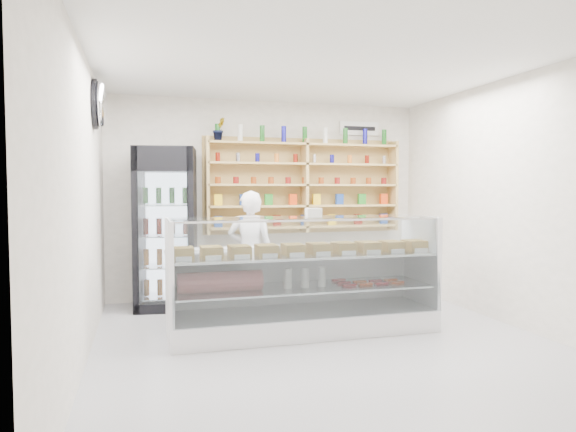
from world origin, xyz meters
name	(u,v)px	position (x,y,z in m)	size (l,w,h in m)	color
room	(329,203)	(0.00, 0.00, 1.40)	(5.00, 5.00, 5.00)	#A3A3A8
display_counter	(303,300)	(-0.10, 0.52, 0.35)	(2.86, 0.85, 1.24)	white
shop_worker	(250,253)	(-0.48, 1.46, 0.76)	(0.55, 0.36, 1.52)	white
drinks_cooler	(166,228)	(-1.46, 2.07, 1.04)	(0.85, 0.83, 2.07)	black
wall_shelving	(305,185)	(0.50, 2.34, 1.59)	(2.84, 0.28, 1.33)	tan
potted_plant	(219,129)	(-0.73, 2.34, 2.36)	(0.18, 0.14, 0.32)	#1E6626
security_mirror	(100,104)	(-2.17, 1.20, 2.45)	(0.15, 0.50, 0.50)	silver
wall_sign	(359,129)	(1.40, 2.47, 2.45)	(0.62, 0.03, 0.20)	white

